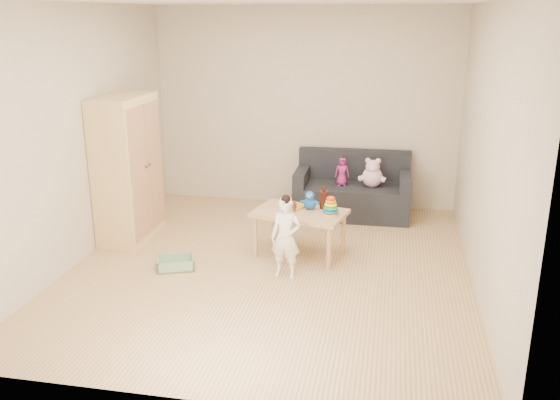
% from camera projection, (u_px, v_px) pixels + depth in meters
% --- Properties ---
extents(room, '(4.50, 4.50, 4.50)m').
position_uv_depth(room, '(270.00, 143.00, 5.69)').
color(room, tan).
rests_on(room, ground).
extents(wardrobe, '(0.45, 0.91, 1.64)m').
position_uv_depth(wardrobe, '(128.00, 169.00, 6.67)').
color(wardrobe, '#E9CD80').
rests_on(wardrobe, ground).
extents(sofa, '(1.46, 0.75, 0.41)m').
position_uv_depth(sofa, '(352.00, 200.00, 7.59)').
color(sofa, black).
rests_on(sofa, ground).
extents(play_table, '(1.05, 0.78, 0.50)m').
position_uv_depth(play_table, '(300.00, 233.00, 6.32)').
color(play_table, tan).
rests_on(play_table, ground).
extents(storage_bin, '(0.44, 0.39, 0.11)m').
position_uv_depth(storage_bin, '(176.00, 263.00, 6.04)').
color(storage_bin, '#81A678').
rests_on(storage_bin, ground).
extents(toddler, '(0.31, 0.23, 0.80)m').
position_uv_depth(toddler, '(286.00, 238.00, 5.76)').
color(toddler, white).
rests_on(toddler, ground).
extents(pink_bear, '(0.32, 0.30, 0.31)m').
position_uv_depth(pink_bear, '(372.00, 175.00, 7.41)').
color(pink_bear, '#FFBBDB').
rests_on(pink_bear, sofa).
extents(doll, '(0.20, 0.15, 0.35)m').
position_uv_depth(doll, '(342.00, 172.00, 7.45)').
color(doll, '#AC2077').
rests_on(doll, sofa).
extents(ring_stacker, '(0.17, 0.17, 0.19)m').
position_uv_depth(ring_stacker, '(331.00, 208.00, 6.12)').
color(ring_stacker, yellow).
rests_on(ring_stacker, play_table).
extents(brown_bottle, '(0.09, 0.09, 0.25)m').
position_uv_depth(brown_bottle, '(324.00, 199.00, 6.31)').
color(brown_bottle, black).
rests_on(brown_bottle, play_table).
extents(blue_plush, '(0.21, 0.20, 0.20)m').
position_uv_depth(blue_plush, '(310.00, 200.00, 6.28)').
color(blue_plush, blue).
rests_on(blue_plush, play_table).
extents(wooden_figure, '(0.06, 0.06, 0.12)m').
position_uv_depth(wooden_figure, '(294.00, 206.00, 6.21)').
color(wooden_figure, brown).
rests_on(wooden_figure, play_table).
extents(yellow_book, '(0.24, 0.24, 0.01)m').
position_uv_depth(yellow_book, '(296.00, 206.00, 6.38)').
color(yellow_book, orange).
rests_on(yellow_book, play_table).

